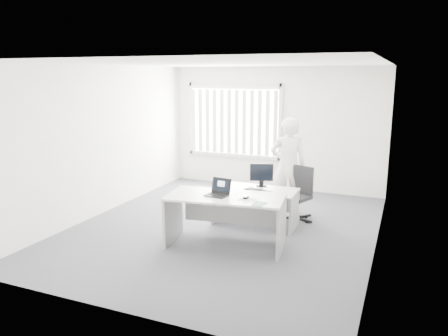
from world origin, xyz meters
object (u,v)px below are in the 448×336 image
at_px(person, 288,166).
at_px(office_chair, 298,203).
at_px(desk_near, 225,210).
at_px(laptop, 217,188).
at_px(monitor, 262,175).
at_px(desk_far, 255,199).

bearing_deg(person, office_chair, 113.85).
bearing_deg(desk_near, laptop, -160.98).
relative_size(person, monitor, 4.46).
bearing_deg(office_chair, person, 154.03).
distance_m(office_chair, monitor, 0.90).
relative_size(desk_near, monitor, 4.50).
bearing_deg(office_chair, monitor, -124.88).
distance_m(office_chair, person, 0.75).
relative_size(office_chair, laptop, 3.01).
height_order(desk_near, person, person).
xyz_separation_m(office_chair, laptop, (-0.86, -1.75, 0.63)).
relative_size(office_chair, person, 0.53).
height_order(desk_near, office_chair, office_chair).
xyz_separation_m(desk_far, laptop, (-0.23, -1.17, 0.46)).
relative_size(desk_far, office_chair, 1.48).
xyz_separation_m(desk_far, office_chair, (0.63, 0.58, -0.17)).
bearing_deg(desk_far, laptop, -101.49).
xyz_separation_m(desk_near, person, (0.46, 1.99, 0.34)).
bearing_deg(person, laptop, 55.43).
distance_m(desk_near, monitor, 1.34).
height_order(office_chair, laptop, laptop).
bearing_deg(office_chair, desk_far, -116.03).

